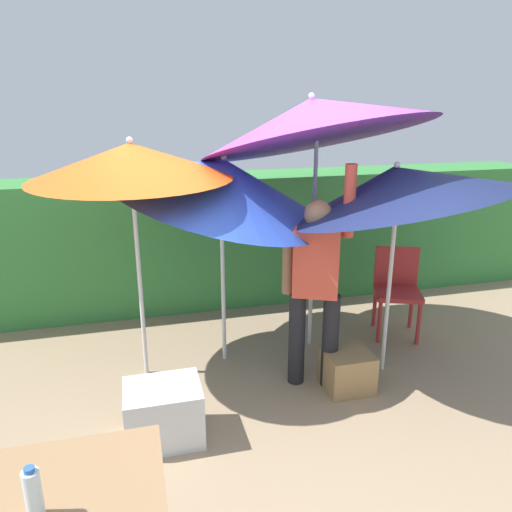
{
  "coord_description": "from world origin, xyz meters",
  "views": [
    {
      "loc": [
        -0.96,
        -3.45,
        2.35
      ],
      "look_at": [
        0.0,
        0.3,
        1.1
      ],
      "focal_mm": 34.64,
      "sensor_mm": 36.0,
      "label": 1
    }
  ],
  "objects_px": {
    "umbrella_orange": "(222,180)",
    "cooler_box": "(164,413)",
    "bottle_water": "(33,494)",
    "umbrella_navy": "(314,120)",
    "folding_table": "(74,497)",
    "umbrella_yellow": "(131,161)",
    "person_vendor": "(316,281)",
    "chair_plastic": "(397,286)",
    "crate_cardboard": "(347,370)",
    "umbrella_rainbow": "(397,187)"
  },
  "relations": [
    {
      "from": "umbrella_rainbow",
      "to": "cooler_box",
      "type": "distance_m",
      "value": 2.48
    },
    {
      "from": "umbrella_navy",
      "to": "crate_cardboard",
      "type": "distance_m",
      "value": 2.15
    },
    {
      "from": "chair_plastic",
      "to": "umbrella_rainbow",
      "type": "bearing_deg",
      "value": -126.49
    },
    {
      "from": "umbrella_yellow",
      "to": "folding_table",
      "type": "bearing_deg",
      "value": -100.02
    },
    {
      "from": "umbrella_rainbow",
      "to": "cooler_box",
      "type": "height_order",
      "value": "umbrella_rainbow"
    },
    {
      "from": "cooler_box",
      "to": "bottle_water",
      "type": "relative_size",
      "value": 2.24
    },
    {
      "from": "umbrella_orange",
      "to": "bottle_water",
      "type": "distance_m",
      "value": 2.81
    },
    {
      "from": "umbrella_rainbow",
      "to": "umbrella_yellow",
      "type": "relative_size",
      "value": 1.04
    },
    {
      "from": "umbrella_orange",
      "to": "umbrella_navy",
      "type": "bearing_deg",
      "value": 0.79
    },
    {
      "from": "umbrella_rainbow",
      "to": "bottle_water",
      "type": "relative_size",
      "value": 8.9
    },
    {
      "from": "crate_cardboard",
      "to": "bottle_water",
      "type": "bearing_deg",
      "value": -142.75
    },
    {
      "from": "umbrella_yellow",
      "to": "crate_cardboard",
      "type": "xyz_separation_m",
      "value": [
        1.63,
        -0.66,
        -1.71
      ]
    },
    {
      "from": "umbrella_navy",
      "to": "chair_plastic",
      "type": "bearing_deg",
      "value": 3.32
    },
    {
      "from": "bottle_water",
      "to": "folding_table",
      "type": "bearing_deg",
      "value": 56.79
    },
    {
      "from": "folding_table",
      "to": "umbrella_orange",
      "type": "bearing_deg",
      "value": 63.34
    },
    {
      "from": "umbrella_rainbow",
      "to": "umbrella_orange",
      "type": "distance_m",
      "value": 1.43
    },
    {
      "from": "umbrella_orange",
      "to": "cooler_box",
      "type": "bearing_deg",
      "value": -121.72
    },
    {
      "from": "cooler_box",
      "to": "folding_table",
      "type": "distance_m",
      "value": 1.32
    },
    {
      "from": "umbrella_orange",
      "to": "chair_plastic",
      "type": "bearing_deg",
      "value": 2.18
    },
    {
      "from": "umbrella_orange",
      "to": "person_vendor",
      "type": "distance_m",
      "value": 1.16
    },
    {
      "from": "person_vendor",
      "to": "folding_table",
      "type": "bearing_deg",
      "value": -137.85
    },
    {
      "from": "umbrella_navy",
      "to": "folding_table",
      "type": "distance_m",
      "value": 3.31
    },
    {
      "from": "chair_plastic",
      "to": "folding_table",
      "type": "relative_size",
      "value": 1.11
    },
    {
      "from": "umbrella_rainbow",
      "to": "crate_cardboard",
      "type": "bearing_deg",
      "value": -157.04
    },
    {
      "from": "bottle_water",
      "to": "crate_cardboard",
      "type": "bearing_deg",
      "value": 37.25
    },
    {
      "from": "umbrella_rainbow",
      "to": "umbrella_orange",
      "type": "relative_size",
      "value": 0.97
    },
    {
      "from": "umbrella_orange",
      "to": "cooler_box",
      "type": "relative_size",
      "value": 4.08
    },
    {
      "from": "umbrella_rainbow",
      "to": "cooler_box",
      "type": "xyz_separation_m",
      "value": [
        -1.95,
        -0.45,
        -1.46
      ]
    },
    {
      "from": "umbrella_orange",
      "to": "umbrella_yellow",
      "type": "xyz_separation_m",
      "value": [
        -0.74,
        -0.13,
        0.2
      ]
    },
    {
      "from": "umbrella_rainbow",
      "to": "umbrella_orange",
      "type": "xyz_separation_m",
      "value": [
        -1.3,
        0.61,
        0.01
      ]
    },
    {
      "from": "umbrella_rainbow",
      "to": "cooler_box",
      "type": "relative_size",
      "value": 3.97
    },
    {
      "from": "umbrella_navy",
      "to": "folding_table",
      "type": "xyz_separation_m",
      "value": [
        -1.93,
        -2.23,
        -1.51
      ]
    },
    {
      "from": "crate_cardboard",
      "to": "bottle_water",
      "type": "relative_size",
      "value": 1.6
    },
    {
      "from": "umbrella_navy",
      "to": "person_vendor",
      "type": "relative_size",
      "value": 1.43
    },
    {
      "from": "person_vendor",
      "to": "chair_plastic",
      "type": "distance_m",
      "value": 1.43
    },
    {
      "from": "person_vendor",
      "to": "umbrella_orange",
      "type": "bearing_deg",
      "value": 134.48
    },
    {
      "from": "chair_plastic",
      "to": "crate_cardboard",
      "type": "height_order",
      "value": "chair_plastic"
    },
    {
      "from": "umbrella_yellow",
      "to": "crate_cardboard",
      "type": "bearing_deg",
      "value": -22.02
    },
    {
      "from": "umbrella_rainbow",
      "to": "bottle_water",
      "type": "height_order",
      "value": "umbrella_rainbow"
    },
    {
      "from": "umbrella_navy",
      "to": "chair_plastic",
      "type": "xyz_separation_m",
      "value": [
        0.99,
        0.06,
        -1.65
      ]
    },
    {
      "from": "umbrella_yellow",
      "to": "bottle_water",
      "type": "relative_size",
      "value": 8.59
    },
    {
      "from": "umbrella_orange",
      "to": "chair_plastic",
      "type": "distance_m",
      "value": 2.15
    },
    {
      "from": "cooler_box",
      "to": "bottle_water",
      "type": "height_order",
      "value": "bottle_water"
    },
    {
      "from": "umbrella_orange",
      "to": "umbrella_rainbow",
      "type": "bearing_deg",
      "value": -25.2
    },
    {
      "from": "chair_plastic",
      "to": "folding_table",
      "type": "distance_m",
      "value": 3.71
    },
    {
      "from": "cooler_box",
      "to": "crate_cardboard",
      "type": "height_order",
      "value": "cooler_box"
    },
    {
      "from": "person_vendor",
      "to": "bottle_water",
      "type": "distance_m",
      "value": 2.55
    },
    {
      "from": "cooler_box",
      "to": "crate_cardboard",
      "type": "xyz_separation_m",
      "value": [
        1.54,
        0.27,
        -0.04
      ]
    },
    {
      "from": "umbrella_orange",
      "to": "chair_plastic",
      "type": "relative_size",
      "value": 2.46
    },
    {
      "from": "umbrella_yellow",
      "to": "bottle_water",
      "type": "height_order",
      "value": "umbrella_yellow"
    }
  ]
}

